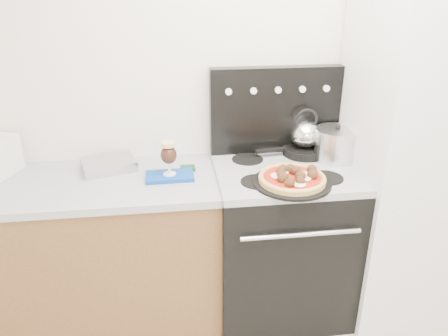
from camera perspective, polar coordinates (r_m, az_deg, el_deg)
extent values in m
cube|color=silver|center=(2.58, 4.74, 9.52)|extent=(3.50, 0.01, 2.50)
cube|color=brown|center=(2.64, -17.21, -10.92)|extent=(1.45, 0.60, 0.86)
cube|color=#AAAAB3|center=(2.42, -18.49, -2.09)|extent=(1.48, 0.63, 0.04)
cube|color=black|center=(2.64, 7.36, -9.64)|extent=(0.76, 0.65, 0.88)
cube|color=#ADADB2|center=(2.42, 7.93, -0.50)|extent=(0.76, 0.65, 0.04)
cube|color=black|center=(2.57, 6.69, 7.52)|extent=(0.76, 0.08, 0.50)
cube|color=silver|center=(2.64, 22.95, 1.13)|extent=(0.64, 0.68, 1.90)
cube|color=silver|center=(2.50, -14.83, 0.43)|extent=(0.33, 0.28, 0.06)
cube|color=#1143A4|center=(2.33, -7.09, -1.06)|extent=(0.26, 0.15, 0.02)
cylinder|color=black|center=(2.24, 8.85, -1.88)|extent=(0.43, 0.43, 0.01)
cylinder|color=black|center=(2.61, 10.42, 2.20)|extent=(0.28, 0.28, 0.04)
cylinder|color=silver|center=(2.55, 14.43, 2.90)|extent=(0.26, 0.26, 0.17)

